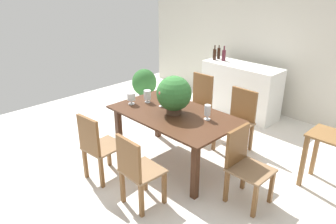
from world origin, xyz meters
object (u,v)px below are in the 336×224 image
(wine_bottle_green, at_px, (219,53))
(wine_bottle_amber, at_px, (215,54))
(kitchen_counter, at_px, (240,90))
(chair_far_right, at_px, (238,117))
(wine_bottle_clear, at_px, (224,55))
(dining_table, at_px, (174,121))
(chair_foot_end, at_px, (244,162))
(crystal_vase_center_near, at_px, (131,97))
(chair_near_right, at_px, (136,169))
(crystal_vase_right, at_px, (147,95))
(flower_centerpiece, at_px, (174,94))
(chair_far_left, at_px, (199,102))
(wine_glass, at_px, (161,99))
(crystal_vase_left, at_px, (208,111))
(side_table, at_px, (336,152))
(potted_plant_floor, at_px, (144,83))
(chair_near_left, at_px, (97,145))

(wine_bottle_green, distance_m, wine_bottle_amber, 0.12)
(kitchen_counter, bearing_deg, wine_bottle_green, 173.68)
(chair_far_right, height_order, wine_bottle_clear, wine_bottle_clear)
(dining_table, height_order, wine_bottle_clear, wine_bottle_clear)
(chair_foot_end, xyz_separation_m, crystal_vase_center_near, (-1.81, -0.20, 0.37))
(chair_foot_end, relative_size, wine_bottle_amber, 3.22)
(chair_near_right, distance_m, kitchen_counter, 3.22)
(wine_bottle_amber, bearing_deg, crystal_vase_center_near, -82.47)
(dining_table, height_order, crystal_vase_center_near, crystal_vase_center_near)
(crystal_vase_right, xyz_separation_m, wine_bottle_amber, (-0.41, 2.09, 0.21))
(crystal_vase_center_near, relative_size, wine_bottle_amber, 0.61)
(chair_near_right, distance_m, wine_bottle_clear, 3.41)
(chair_far_right, relative_size, flower_centerpiece, 1.79)
(chair_far_left, relative_size, wine_bottle_amber, 3.57)
(chair_far_right, height_order, crystal_vase_center_near, crystal_vase_center_near)
(wine_bottle_green, bearing_deg, wine_glass, -73.21)
(chair_near_right, xyz_separation_m, chair_far_left, (-0.78, 1.97, 0.04))
(chair_near_right, relative_size, wine_bottle_amber, 3.22)
(crystal_vase_left, xyz_separation_m, kitchen_counter, (-0.81, 2.00, -0.40))
(chair_far_right, xyz_separation_m, crystal_vase_right, (-0.94, -0.98, 0.36))
(chair_foot_end, relative_size, crystal_vase_left, 4.48)
(dining_table, xyz_separation_m, crystal_vase_right, (-0.56, 0.02, 0.23))
(chair_near_right, bearing_deg, side_table, -125.40)
(wine_glass, bearing_deg, dining_table, -9.13)
(kitchen_counter, bearing_deg, wine_bottle_amber, -174.63)
(dining_table, xyz_separation_m, chair_far_left, (-0.39, 0.99, -0.10))
(chair_far_left, bearing_deg, wine_glass, -86.78)
(chair_far_right, height_order, wine_bottle_amber, wine_bottle_amber)
(chair_foot_end, distance_m, wine_bottle_amber, 3.04)
(chair_far_right, xyz_separation_m, chair_near_right, (-0.00, -1.97, -0.02))
(crystal_vase_left, height_order, kitchen_counter, kitchen_counter)
(chair_far_right, bearing_deg, crystal_vase_center_near, -130.76)
(crystal_vase_left, distance_m, wine_bottle_clear, 2.37)
(chair_near_right, bearing_deg, wine_bottle_green, -65.92)
(crystal_vase_right, distance_m, wine_bottle_amber, 2.14)
(chair_near_right, relative_size, kitchen_counter, 0.62)
(chair_foot_end, xyz_separation_m, wine_bottle_green, (-2.11, 2.23, 0.58))
(chair_near_right, distance_m, crystal_vase_left, 1.20)
(chair_far_right, height_order, chair_foot_end, chair_far_right)
(potted_plant_floor, bearing_deg, crystal_vase_right, -38.85)
(chair_near_left, xyz_separation_m, crystal_vase_right, (-0.18, 1.00, 0.37))
(chair_foot_end, bearing_deg, wine_glass, 87.92)
(chair_near_left, distance_m, crystal_vase_left, 1.47)
(chair_near_right, distance_m, side_table, 2.39)
(chair_near_left, bearing_deg, crystal_vase_right, -85.03)
(wine_bottle_clear, distance_m, side_table, 2.93)
(flower_centerpiece, distance_m, side_table, 2.10)
(chair_far_right, height_order, wine_bottle_green, wine_bottle_green)
(chair_far_right, relative_size, wine_glass, 6.16)
(wine_glass, relative_size, kitchen_counter, 0.10)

